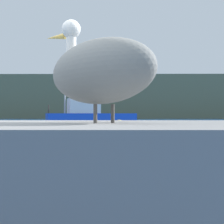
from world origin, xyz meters
name	(u,v)px	position (x,y,z in m)	size (l,w,h in m)	color
hillside_backdrop	(110,98)	(0.00, 76.70, 4.49)	(140.00, 15.26, 8.99)	#5B664C
pier_dock	(100,178)	(1.04, -0.05, 0.44)	(2.99, 2.55, 0.88)	gray
pelican	(99,71)	(1.03, -0.04, 1.30)	(1.14, 1.26, 0.91)	slate
fishing_boat_blue	(89,116)	(-1.03, 26.99, 0.80)	(7.61, 4.08, 4.43)	blue
mooring_buoy	(119,127)	(1.35, 14.78, 0.34)	(0.67, 0.67, 0.67)	yellow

